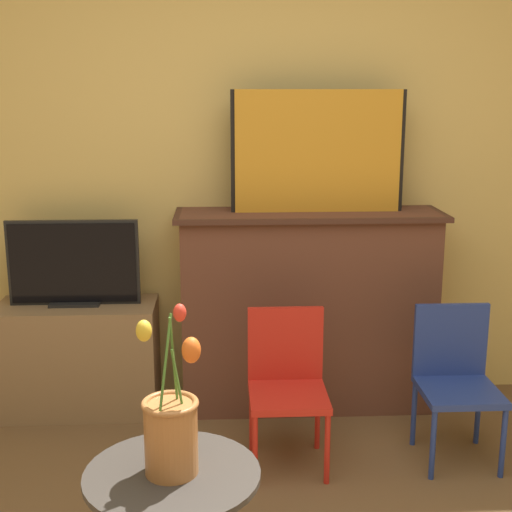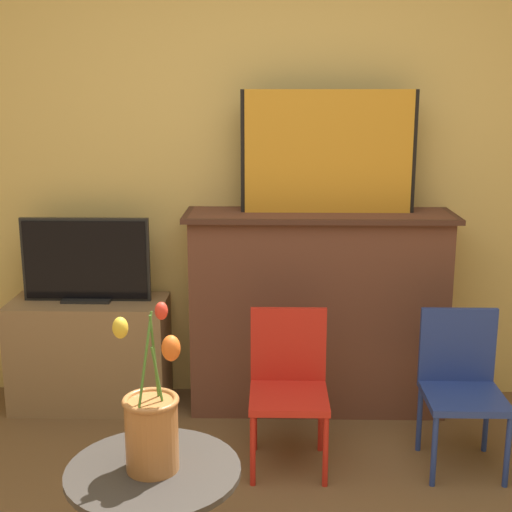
# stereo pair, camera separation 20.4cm
# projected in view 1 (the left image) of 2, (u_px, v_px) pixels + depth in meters

# --- Properties ---
(wall_back) EXTENTS (8.00, 0.06, 2.70)m
(wall_back) POSITION_uv_depth(u_px,v_px,m) (250.00, 143.00, 3.66)
(wall_back) COLOR #E0BC66
(wall_back) RESTS_ON ground
(fireplace_mantel) EXTENTS (1.33, 0.40, 1.03)m
(fireplace_mantel) POSITION_uv_depth(u_px,v_px,m) (308.00, 308.00, 3.66)
(fireplace_mantel) COLOR brown
(fireplace_mantel) RESTS_ON ground
(painting) EXTENTS (0.85, 0.03, 0.59)m
(painting) POSITION_uv_depth(u_px,v_px,m) (318.00, 152.00, 3.48)
(painting) COLOR black
(painting) RESTS_ON fireplace_mantel
(tv_stand) EXTENTS (0.80, 0.36, 0.57)m
(tv_stand) POSITION_uv_depth(u_px,v_px,m) (79.00, 358.00, 3.63)
(tv_stand) COLOR olive
(tv_stand) RESTS_ON ground
(tv_monitor) EXTENTS (0.65, 0.12, 0.43)m
(tv_monitor) POSITION_uv_depth(u_px,v_px,m) (74.00, 264.00, 3.53)
(tv_monitor) COLOR black
(tv_monitor) RESTS_ON tv_stand
(chair_red) EXTENTS (0.34, 0.34, 0.68)m
(chair_red) POSITION_uv_depth(u_px,v_px,m) (287.00, 379.00, 3.12)
(chair_red) COLOR red
(chair_red) RESTS_ON ground
(chair_blue) EXTENTS (0.34, 0.34, 0.68)m
(chair_blue) POSITION_uv_depth(u_px,v_px,m) (455.00, 374.00, 3.17)
(chair_blue) COLOR navy
(chair_blue) RESTS_ON ground
(vase_tulips) EXTENTS (0.18, 0.22, 0.53)m
(vase_tulips) POSITION_uv_depth(u_px,v_px,m) (171.00, 428.00, 2.14)
(vase_tulips) COLOR #AD6B38
(vase_tulips) RESTS_ON side_table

